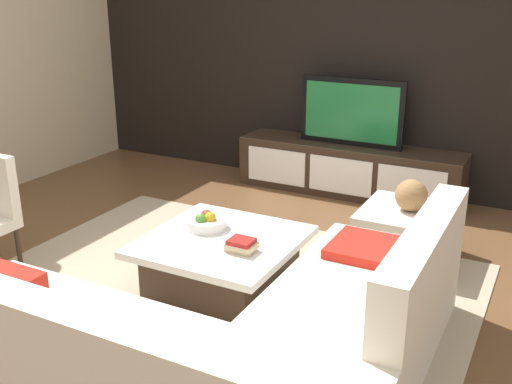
{
  "coord_description": "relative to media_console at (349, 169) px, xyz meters",
  "views": [
    {
      "loc": [
        1.84,
        -3.11,
        2.03
      ],
      "look_at": [
        -0.09,
        0.58,
        0.56
      ],
      "focal_mm": 42.35,
      "sensor_mm": 36.0,
      "label": 1
    }
  ],
  "objects": [
    {
      "name": "fruit_bowl",
      "position": [
        -0.28,
        -2.2,
        0.18
      ],
      "size": [
        0.28,
        0.28,
        0.13
      ],
      "color": "silver",
      "rests_on": "coffee_table"
    },
    {
      "name": "decorative_ball",
      "position": [
        0.91,
        -1.24,
        0.27
      ],
      "size": [
        0.24,
        0.24,
        0.24
      ],
      "primitive_type": "sphere",
      "color": "#997247",
      "rests_on": "ottoman"
    },
    {
      "name": "area_rug",
      "position": [
        -0.1,
        -2.4,
        -0.24
      ],
      "size": [
        3.35,
        2.7,
        0.01
      ],
      "primitive_type": "cube",
      "color": "tan",
      "rests_on": "ground"
    },
    {
      "name": "coffee_table",
      "position": [
        -0.1,
        -2.3,
        -0.05
      ],
      "size": [
        1.0,
        1.02,
        0.38
      ],
      "color": "#332319",
      "rests_on": "ground"
    },
    {
      "name": "sectional_couch",
      "position": [
        0.5,
        -3.28,
        0.04
      ],
      "size": [
        2.36,
        2.31,
        0.83
      ],
      "color": "beige",
      "rests_on": "ground"
    },
    {
      "name": "feature_wall_back",
      "position": [
        0.0,
        0.3,
        1.15
      ],
      "size": [
        6.4,
        0.12,
        2.8
      ],
      "primitive_type": "cube",
      "color": "black",
      "rests_on": "ground"
    },
    {
      "name": "ground_plane",
      "position": [
        0.0,
        -2.4,
        -0.25
      ],
      "size": [
        14.0,
        14.0,
        0.0
      ],
      "primitive_type": "plane",
      "color": "brown"
    },
    {
      "name": "television",
      "position": [
        0.0,
        0.0,
        0.58
      ],
      "size": [
        1.03,
        0.06,
        0.65
      ],
      "color": "black",
      "rests_on": "media_console"
    },
    {
      "name": "ottoman",
      "position": [
        0.91,
        -1.24,
        -0.05
      ],
      "size": [
        0.7,
        0.7,
        0.4
      ],
      "primitive_type": "cube",
      "color": "beige",
      "rests_on": "ground"
    },
    {
      "name": "book_stack",
      "position": [
        0.12,
        -2.42,
        0.17
      ],
      "size": [
        0.2,
        0.15,
        0.09
      ],
      "color": "#CCB78C",
      "rests_on": "coffee_table"
    },
    {
      "name": "media_console",
      "position": [
        0.0,
        0.0,
        0.0
      ],
      "size": [
        2.22,
        0.49,
        0.5
      ],
      "color": "#332319",
      "rests_on": "ground"
    }
  ]
}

